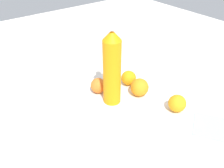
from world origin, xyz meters
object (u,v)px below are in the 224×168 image
(orange_2, at_px, (177,103))
(orange_3, at_px, (140,87))
(orange_1, at_px, (98,86))
(folded_napkin, at_px, (213,127))
(water_bottle, at_px, (112,68))
(orange_0, at_px, (129,78))

(orange_2, xyz_separation_m, orange_3, (-0.16, -0.04, 0.00))
(orange_3, bearing_deg, orange_1, -134.14)
(orange_3, relative_size, folded_napkin, 0.57)
(orange_2, relative_size, folded_napkin, 0.51)
(orange_3, distance_m, folded_napkin, 0.31)
(orange_1, relative_size, orange_2, 0.96)
(water_bottle, distance_m, orange_2, 0.28)
(orange_0, height_order, orange_3, orange_3)
(water_bottle, distance_m, folded_napkin, 0.41)
(orange_0, bearing_deg, orange_1, -103.25)
(orange_2, bearing_deg, water_bottle, -141.27)
(orange_1, relative_size, folded_napkin, 0.49)
(water_bottle, bearing_deg, orange_2, -168.58)
(orange_1, bearing_deg, orange_2, 30.79)
(orange_1, xyz_separation_m, orange_2, (0.28, 0.17, 0.00))
(orange_0, xyz_separation_m, orange_3, (0.09, -0.02, 0.00))
(orange_1, distance_m, orange_3, 0.17)
(orange_1, distance_m, orange_2, 0.32)
(folded_napkin, bearing_deg, orange_1, -154.95)
(orange_0, relative_size, orange_3, 0.88)
(water_bottle, bearing_deg, orange_0, -96.16)
(water_bottle, distance_m, orange_0, 0.18)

